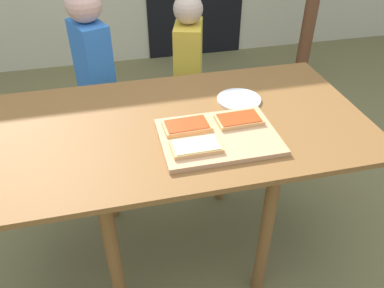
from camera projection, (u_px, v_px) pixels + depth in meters
ground_plane at (179, 247)px, 1.94m from camera, size 16.00×16.00×0.00m
dining_table at (176, 143)px, 1.56m from camera, size 1.50×0.80×0.74m
cutting_board at (219, 137)px, 1.42m from camera, size 0.42×0.31×0.02m
pizza_slice_near_left at (196, 146)px, 1.34m from camera, size 0.17×0.10×0.02m
pizza_slice_far_left at (187, 126)px, 1.44m from camera, size 0.18×0.11×0.02m
pizza_slice_far_right at (239, 119)px, 1.48m from camera, size 0.17×0.10×0.02m
plate_white_right at (239, 100)px, 1.64m from camera, size 0.19×0.19×0.01m
child_left at (95, 72)px, 2.11m from camera, size 0.22×0.27×1.08m
child_right at (188, 76)px, 2.18m from camera, size 0.20×0.27×1.03m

